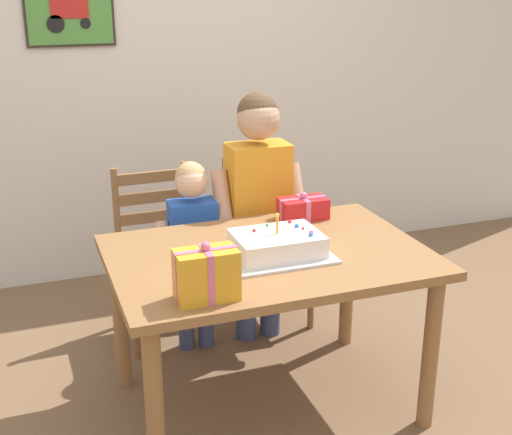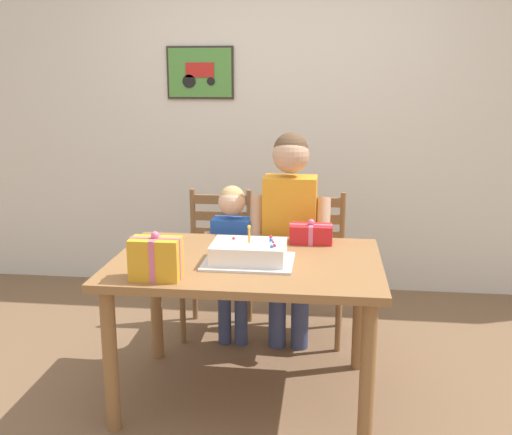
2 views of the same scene
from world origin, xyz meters
name	(u,v)px [view 1 (image 1 of 2)]	position (x,y,z in m)	size (l,w,h in m)	color
ground_plane	(267,403)	(0.00, 0.00, 0.00)	(20.00, 20.00, 0.00)	brown
back_wall	(168,71)	(0.00, 1.76, 1.30)	(6.40, 0.11, 2.60)	silver
dining_table	(268,274)	(0.00, 0.00, 0.65)	(1.35, 0.93, 0.75)	olive
birthday_cake	(277,245)	(0.02, -0.05, 0.80)	(0.44, 0.34, 0.19)	silver
gift_box_red_large	(206,275)	(-0.37, -0.33, 0.85)	(0.23, 0.13, 0.23)	gold
gift_box_beside_cake	(303,208)	(0.31, 0.35, 0.81)	(0.24, 0.14, 0.14)	red
chair_left	(160,254)	(-0.30, 0.83, 0.47)	(0.43, 0.43, 0.92)	brown
chair_right	(266,239)	(0.30, 0.83, 0.47)	(0.44, 0.44, 0.92)	brown
child_older	(258,195)	(0.18, 0.61, 0.81)	(0.48, 0.27, 1.33)	#38426B
child_younger	(193,239)	(-0.17, 0.61, 0.62)	(0.37, 0.21, 1.01)	#38426B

